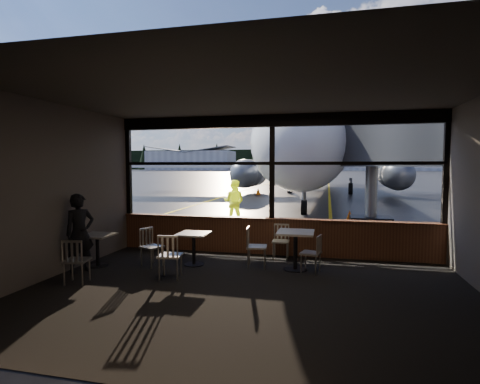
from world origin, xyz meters
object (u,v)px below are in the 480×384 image
(chair_near_w, at_px, (257,247))
(chair_mid_s, at_px, (170,256))
(ground_crew, at_px, (234,202))
(cone_nose, at_px, (350,215))
(cafe_table_near, at_px, (295,251))
(chair_mid_w, at_px, (152,247))
(cafe_table_left, at_px, (98,250))
(passenger, at_px, (80,233))
(cafe_table_mid, at_px, (194,249))
(jet_bridge, at_px, (390,161))
(chair_left_s, at_px, (77,261))
(chair_near_n, at_px, (281,242))
(chair_near_e, at_px, (311,253))
(cone_wing, at_px, (258,191))
(airliner, at_px, (320,120))

(chair_near_w, height_order, chair_mid_s, chair_mid_s)
(ground_crew, distance_m, cone_nose, 4.81)
(cafe_table_near, xyz_separation_m, chair_mid_w, (-3.14, -0.42, 0.01))
(cafe_table_left, relative_size, passenger, 0.44)
(cafe_table_mid, distance_m, cone_nose, 8.79)
(jet_bridge, height_order, chair_left_s, jet_bridge)
(chair_near_w, bearing_deg, cafe_table_mid, -91.74)
(jet_bridge, relative_size, chair_near_n, 13.25)
(cafe_table_mid, relative_size, chair_mid_s, 0.80)
(chair_mid_w, bearing_deg, ground_crew, -159.22)
(chair_mid_s, distance_m, chair_left_s, 1.75)
(cafe_table_mid, xyz_separation_m, chair_near_w, (1.42, 0.13, 0.08))
(chair_near_w, distance_m, ground_crew, 6.35)
(jet_bridge, distance_m, chair_left_s, 11.24)
(chair_near_n, distance_m, chair_mid_s, 2.85)
(chair_near_e, bearing_deg, chair_near_w, 98.25)
(chair_left_s, bearing_deg, cafe_table_near, 12.26)
(cafe_table_left, height_order, cone_nose, cafe_table_left)
(cafe_table_left, relative_size, chair_mid_s, 0.79)
(chair_mid_w, xyz_separation_m, ground_crew, (0.26, 6.44, 0.42))
(cafe_table_mid, height_order, cone_wing, cafe_table_mid)
(cafe_table_mid, distance_m, passenger, 2.43)
(chair_mid_w, bearing_deg, chair_near_e, 118.25)
(airliner, xyz_separation_m, cafe_table_mid, (-2.25, -22.32, -5.45))
(chair_mid_w, bearing_deg, cone_wing, -152.98)
(cafe_table_near, bearing_deg, cafe_table_left, -170.59)
(chair_near_n, relative_size, passenger, 0.50)
(jet_bridge, height_order, passenger, jet_bridge)
(chair_left_s, height_order, cone_nose, chair_left_s)
(cone_wing, bearing_deg, chair_mid_s, -84.15)
(airliner, distance_m, cone_nose, 15.53)
(cafe_table_near, height_order, cafe_table_left, cafe_table_near)
(jet_bridge, xyz_separation_m, chair_left_s, (-6.86, -8.67, -1.98))
(chair_near_e, relative_size, cone_wing, 1.46)
(cafe_table_left, xyz_separation_m, chair_near_w, (3.46, 0.73, 0.09))
(chair_left_s, xyz_separation_m, passenger, (-0.44, 0.70, 0.39))
(passenger, bearing_deg, chair_mid_w, -27.70)
(cone_nose, height_order, cone_wing, cone_wing)
(chair_near_e, xyz_separation_m, chair_left_s, (-4.30, -1.76, 0.03))
(passenger, xyz_separation_m, cone_wing, (-0.17, 21.60, -0.55))
(chair_left_s, relative_size, passenger, 0.53)
(chair_mid_s, bearing_deg, chair_near_n, 37.35)
(cafe_table_near, height_order, ground_crew, ground_crew)
(chair_mid_s, bearing_deg, ground_crew, 84.19)
(airliner, relative_size, jet_bridge, 3.44)
(airliner, bearing_deg, cafe_table_mid, -94.02)
(airliner, height_order, passenger, airliner)
(jet_bridge, bearing_deg, chair_near_n, -119.38)
(cafe_table_near, height_order, cafe_table_mid, cafe_table_near)
(chair_near_w, height_order, chair_near_n, chair_near_w)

